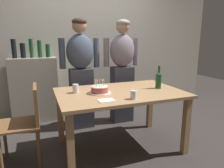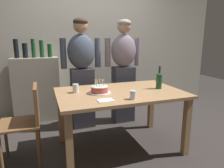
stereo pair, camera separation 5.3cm
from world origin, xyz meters
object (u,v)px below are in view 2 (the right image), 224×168
dining_chair (28,118)px  water_glass_far (133,95)px  person_man_bearded (82,72)px  water_glass_near (76,88)px  birthday_cake (100,90)px  person_woman_cardigan (123,70)px  wine_bottle (159,80)px  napkin_stack (106,100)px

dining_chair → water_glass_far: bearing=68.7°
person_man_bearded → dining_chair: size_ratio=1.90×
water_glass_near → water_glass_far: (0.52, -0.47, -0.01)m
birthday_cake → person_woman_cardigan: bearing=51.8°
person_man_bearded → water_glass_far: bearing=105.0°
person_man_bearded → person_woman_cardigan: 0.68m
birthday_cake → person_woman_cardigan: 1.03m
wine_bottle → birthday_cake: bearing=177.9°
birthday_cake → person_woman_cardigan: person_woman_cardigan is taller
water_glass_near → napkin_stack: water_glass_near is taller
water_glass_far → wine_bottle: wine_bottle is taller
dining_chair → person_woman_cardigan: bearing=117.3°
birthday_cake → water_glass_near: (-0.26, 0.12, 0.01)m
person_woman_cardigan → birthday_cake: bearing=51.8°
water_glass_near → wine_bottle: bearing=-8.1°
dining_chair → person_man_bearded: bearing=134.5°
water_glass_near → birthday_cake: bearing=-24.7°
water_glass_far → napkin_stack: bearing=171.5°
napkin_stack → person_woman_cardigan: bearing=59.4°
water_glass_far → napkin_stack: (-0.29, 0.04, -0.04)m
water_glass_far → napkin_stack: size_ratio=0.56×
person_man_bearded → dining_chair: bearing=44.5°
wine_bottle → dining_chair: bearing=176.5°
wine_bottle → napkin_stack: wine_bottle is taller
water_glass_far → wine_bottle: 0.61m
napkin_stack → dining_chair: size_ratio=0.19×
water_glass_near → person_man_bearded: bearing=72.9°
person_man_bearded → dining_chair: person_man_bearded is taller
birthday_cake → person_woman_cardigan: (0.64, 0.81, 0.09)m
water_glass_far → person_man_bearded: 1.20m
water_glass_near → wine_bottle: 1.05m
water_glass_far → person_woman_cardigan: (0.37, 1.16, 0.09)m
person_man_bearded → person_woman_cardigan: same height
person_man_bearded → wine_bottle: bearing=134.6°
wine_bottle → person_woman_cardigan: (-0.14, 0.84, 0.02)m
birthday_cake → wine_bottle: bearing=-2.1°
water_glass_far → person_man_bearded: bearing=105.0°
napkin_stack → person_man_bearded: 1.12m
wine_bottle → person_woman_cardigan: 0.85m
birthday_cake → water_glass_near: birthday_cake is taller
birthday_cake → water_glass_far: 0.44m
wine_bottle → dining_chair: size_ratio=0.33×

